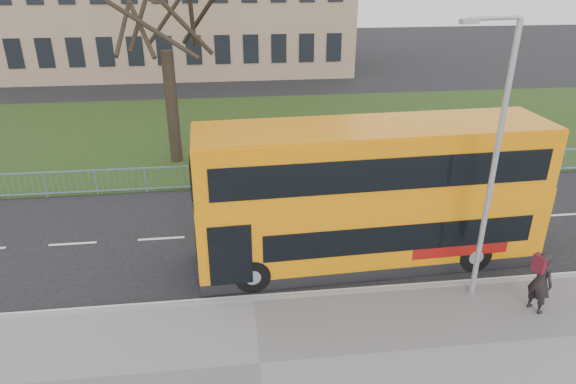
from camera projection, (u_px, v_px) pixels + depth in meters
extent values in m
plane|color=black|center=(251.00, 272.00, 16.08)|extent=(120.00, 120.00, 0.00)
cube|color=gray|center=(254.00, 300.00, 14.65)|extent=(80.00, 0.20, 0.14)
cube|color=#223914|center=(237.00, 132.00, 28.97)|extent=(80.00, 15.40, 0.08)
cube|color=orange|center=(369.00, 222.00, 16.23)|extent=(10.80, 2.96, 1.99)
cube|color=orange|center=(371.00, 188.00, 15.74)|extent=(10.80, 2.96, 0.34)
cube|color=orange|center=(373.00, 156.00, 15.30)|extent=(10.75, 2.91, 1.79)
cube|color=black|center=(402.00, 238.00, 15.13)|extent=(8.26, 0.36, 0.87)
cube|color=black|center=(387.00, 175.00, 14.20)|extent=(9.85, 0.42, 0.97)
cylinder|color=black|center=(253.00, 275.00, 14.99)|extent=(1.07, 0.33, 1.06)
cylinder|color=black|center=(474.00, 255.00, 15.99)|extent=(1.07, 0.33, 1.06)
imported|color=black|center=(540.00, 282.00, 13.81)|extent=(0.67, 0.78, 1.82)
cylinder|color=#9B9FA4|center=(493.00, 171.00, 13.33)|extent=(0.15, 0.15, 7.61)
cylinder|color=#9B9FA4|center=(496.00, 18.00, 11.59)|extent=(1.33, 0.28, 0.10)
cube|color=#9B9FA4|center=(469.00, 21.00, 11.46)|extent=(0.45, 0.23, 0.11)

